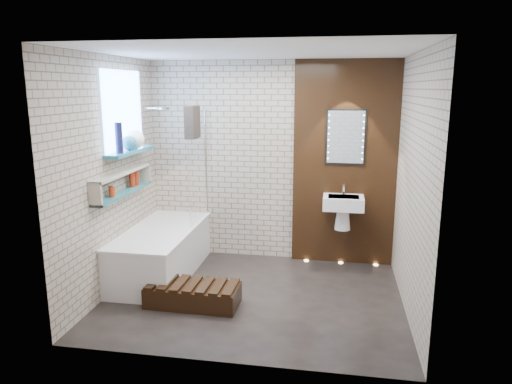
% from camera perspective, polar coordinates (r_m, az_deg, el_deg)
% --- Properties ---
extents(ground, '(3.20, 3.20, 0.00)m').
position_cam_1_polar(ground, '(5.34, -0.28, -12.49)').
color(ground, black).
rests_on(ground, ground).
extents(room_shell, '(3.24, 3.20, 2.60)m').
position_cam_1_polar(room_shell, '(4.94, -0.29, 1.33)').
color(room_shell, '#B6A090').
rests_on(room_shell, ground).
extents(walnut_panel, '(1.30, 0.06, 2.60)m').
position_cam_1_polar(walnut_panel, '(6.11, 10.62, 3.29)').
color(walnut_panel, black).
rests_on(walnut_panel, ground).
extents(clerestory_window, '(0.18, 1.00, 0.94)m').
position_cam_1_polar(clerestory_window, '(5.67, -15.65, 8.45)').
color(clerestory_window, '#7FADE0').
rests_on(clerestory_window, room_shell).
extents(display_niche, '(0.14, 1.30, 0.26)m').
position_cam_1_polar(display_niche, '(5.56, -15.74, 1.08)').
color(display_niche, '#226E7E').
rests_on(display_niche, room_shell).
extents(bathtub, '(0.79, 1.74, 0.70)m').
position_cam_1_polar(bathtub, '(5.95, -11.30, -7.05)').
color(bathtub, white).
rests_on(bathtub, ground).
extents(bath_screen, '(0.01, 0.78, 1.40)m').
position_cam_1_polar(bath_screen, '(5.99, -7.03, 3.03)').
color(bath_screen, white).
rests_on(bath_screen, bathtub).
extents(towel, '(0.11, 0.30, 0.39)m').
position_cam_1_polar(towel, '(5.76, -7.68, 8.35)').
color(towel, black).
rests_on(towel, bath_screen).
extents(shower_head, '(0.18, 0.18, 0.02)m').
position_cam_1_polar(shower_head, '(6.11, -10.98, 9.87)').
color(shower_head, silver).
rests_on(shower_head, room_shell).
extents(washbasin, '(0.50, 0.36, 0.58)m').
position_cam_1_polar(washbasin, '(6.02, 10.45, -1.81)').
color(washbasin, white).
rests_on(washbasin, walnut_panel).
extents(led_mirror, '(0.50, 0.02, 0.70)m').
position_cam_1_polar(led_mirror, '(6.03, 10.76, 6.51)').
color(led_mirror, black).
rests_on(led_mirror, walnut_panel).
extents(walnut_step, '(0.98, 0.45, 0.22)m').
position_cam_1_polar(walnut_step, '(5.16, -7.60, -12.21)').
color(walnut_step, black).
rests_on(walnut_step, ground).
extents(niche_bottles, '(0.07, 0.72, 0.18)m').
position_cam_1_polar(niche_bottles, '(5.71, -15.03, 1.21)').
color(niche_bottles, maroon).
rests_on(niche_bottles, display_niche).
extents(sill_vases, '(0.22, 0.57, 0.34)m').
position_cam_1_polar(sill_vases, '(5.69, -14.76, 6.06)').
color(sill_vases, white).
rests_on(sill_vases, clerestory_window).
extents(floor_uplights, '(0.96, 0.06, 0.01)m').
position_cam_1_polar(floor_uplights, '(6.38, 10.16, -8.37)').
color(floor_uplights, '#FFD899').
rests_on(floor_uplights, ground).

